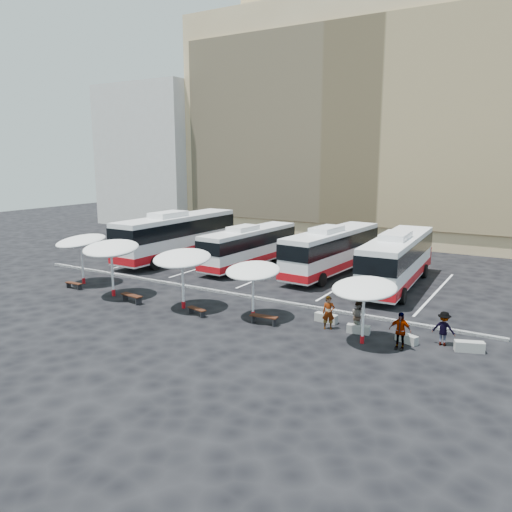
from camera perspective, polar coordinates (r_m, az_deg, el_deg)
The scene contains 26 objects.
ground at distance 32.76m, azimuth -4.22°, elevation -4.48°, with size 120.00×120.00×0.00m, color black.
sandstone_building at distance 60.51m, azimuth 13.86°, elevation 14.50°, with size 42.00×18.25×29.60m.
apartment_block at distance 70.89m, azimuth -9.89°, elevation 11.20°, with size 14.00×14.00×18.00m, color beige.
curb_divider at distance 33.13m, azimuth -3.72°, elevation -4.16°, with size 34.00×0.25×0.15m, color black.
bay_lines at distance 39.35m, azimuth 2.51°, elevation -1.77°, with size 24.15×12.00×0.01m.
bus_0 at distance 44.37m, azimuth -8.96°, elevation 2.45°, with size 3.25×13.49×4.27m.
bus_1 at distance 40.75m, azimuth -0.74°, elevation 1.23°, with size 2.93×11.04×3.47m.
bus_2 at distance 38.61m, azimuth 8.70°, elevation 0.77°, with size 3.42×12.05×3.78m.
bus_3 at distance 35.74m, azimuth 15.88°, elevation -0.25°, with size 3.37×12.48×3.92m.
sunshade_0 at distance 37.11m, azimuth -19.38°, elevation 1.60°, with size 4.34×4.37×3.59m.
sunshade_1 at distance 33.13m, azimuth -16.24°, elevation 0.81°, with size 4.55×4.58×3.67m.
sunshade_2 at distance 29.50m, azimuth -8.44°, elevation -0.29°, with size 4.16×4.19×3.56m.
sunshade_3 at distance 27.49m, azimuth -0.35°, elevation -1.72°, with size 3.42×3.46×3.17m.
sunshade_4 at distance 24.24m, azimuth 12.28°, elevation -3.65°, with size 3.42×3.46×3.23m.
wood_bench_0 at distance 36.37m, azimuth -20.10°, elevation -3.04°, with size 1.37×0.39×0.42m.
wood_bench_1 at distance 31.85m, azimuth -14.03°, elevation -4.52°, with size 1.71×0.67×0.51m.
wood_bench_2 at distance 28.73m, azimuth -6.79°, elevation -6.14°, with size 1.39×0.67×0.41m.
wood_bench_3 at distance 27.05m, azimuth 0.90°, elevation -7.07°, with size 1.58×0.55×0.47m.
conc_bench_0 at distance 27.69m, azimuth 8.02°, elevation -7.02°, with size 1.25×0.42×0.47m, color gray.
conc_bench_1 at distance 26.28m, azimuth 11.63°, elevation -8.20°, with size 1.16×0.39×0.43m, color gray.
conc_bench_2 at distance 25.61m, azimuth 16.84°, elevation -9.00°, with size 1.13×0.38×0.42m, color gray.
conc_bench_3 at distance 25.46m, azimuth 23.20°, elevation -9.49°, with size 1.30×0.43×0.49m, color gray.
passenger_0 at distance 26.46m, azimuth 8.31°, elevation -6.42°, with size 0.65×0.42×1.77m, color black.
passenger_1 at distance 26.31m, azimuth 11.57°, elevation -6.78°, with size 0.80×0.62×1.65m, color black.
passenger_2 at distance 24.47m, azimuth 16.14°, elevation -8.21°, with size 1.05×0.44×1.80m, color black.
passenger_3 at distance 25.63m, azimuth 20.66°, elevation -7.76°, with size 1.08×0.62×1.67m, color black.
Camera 1 is at (18.28, -25.69, 8.87)m, focal length 35.00 mm.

